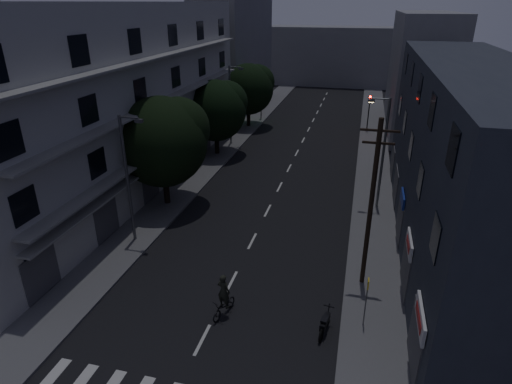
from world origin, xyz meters
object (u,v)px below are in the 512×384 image
at_px(utility_pole, 371,203).
at_px(bus_stop_sign, 367,294).
at_px(motorcycle, 325,324).
at_px(cyclist, 224,302).

bearing_deg(utility_pole, bus_stop_sign, -87.67).
height_order(utility_pole, motorcycle, utility_pole).
bearing_deg(utility_pole, motorcycle, -110.59).
relative_size(utility_pole, bus_stop_sign, 3.56).
distance_m(utility_pole, cyclist, 8.71).
xyz_separation_m(utility_pole, cyclist, (-6.44, -4.19, -4.09)).
bearing_deg(cyclist, utility_pole, 48.98).
height_order(utility_pole, bus_stop_sign, utility_pole).
bearing_deg(bus_stop_sign, cyclist, -173.39).
height_order(bus_stop_sign, cyclist, bus_stop_sign).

